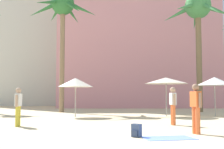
% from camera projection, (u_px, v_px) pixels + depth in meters
% --- Properties ---
extents(hotel_pink, '(17.70, 9.21, 19.03)m').
position_uv_depth(hotel_pink, '(136.00, 28.00, 36.23)').
color(hotel_pink, pink).
rests_on(hotel_pink, ground).
extents(hotel_tower_gray, '(19.33, 8.15, 22.68)m').
position_uv_depth(hotel_tower_gray, '(57.00, 26.00, 42.77)').
color(hotel_tower_gray, beige).
rests_on(hotel_tower_gray, ground).
extents(palm_tree_left, '(5.92, 5.88, 9.83)m').
position_uv_depth(palm_tree_left, '(198.00, 14.00, 24.62)').
color(palm_tree_left, brown).
rests_on(palm_tree_left, ground).
extents(palm_tree_right, '(5.56, 5.23, 9.80)m').
position_uv_depth(palm_tree_right, '(62.00, 12.00, 24.31)').
color(palm_tree_right, '#896B4C').
rests_on(palm_tree_right, ground).
extents(cafe_umbrella_0, '(2.18, 2.18, 2.41)m').
position_uv_depth(cafe_umbrella_0, '(75.00, 82.00, 18.50)').
color(cafe_umbrella_0, gray).
rests_on(cafe_umbrella_0, ground).
extents(cafe_umbrella_1, '(2.26, 2.26, 2.50)m').
position_uv_depth(cafe_umbrella_1, '(214.00, 81.00, 18.94)').
color(cafe_umbrella_1, gray).
rests_on(cafe_umbrella_1, ground).
extents(cafe_umbrella_3, '(2.74, 2.74, 2.48)m').
position_uv_depth(cafe_umbrella_3, '(166.00, 81.00, 19.08)').
color(cafe_umbrella_3, gray).
rests_on(cafe_umbrella_3, ground).
extents(beach_towel, '(1.73, 1.29, 0.01)m').
position_uv_depth(beach_towel, '(168.00, 138.00, 9.19)').
color(beach_towel, '#6684E0').
rests_on(beach_towel, ground).
extents(backpack, '(0.35, 0.34, 0.42)m').
position_uv_depth(backpack, '(136.00, 131.00, 9.46)').
color(backpack, '#39496D').
rests_on(backpack, ground).
extents(person_far_left, '(0.26, 0.61, 1.70)m').
position_uv_depth(person_far_left, '(173.00, 104.00, 13.40)').
color(person_far_left, orange).
rests_on(person_far_left, ground).
extents(person_far_right, '(0.34, 0.60, 1.73)m').
position_uv_depth(person_far_right, '(195.00, 106.00, 10.29)').
color(person_far_right, orange).
rests_on(person_far_right, ground).
extents(person_mid_left, '(0.25, 0.60, 1.66)m').
position_uv_depth(person_mid_left, '(18.00, 105.00, 12.76)').
color(person_mid_left, gold).
rests_on(person_mid_left, ground).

